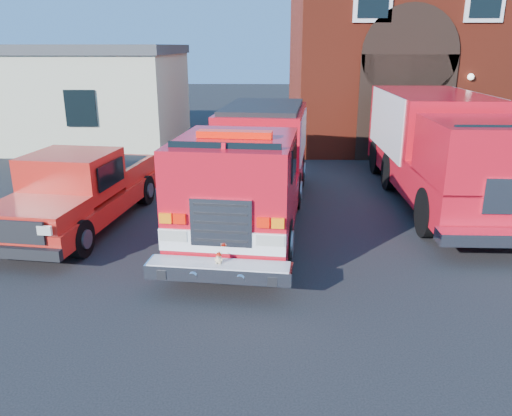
{
  "coord_description": "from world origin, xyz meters",
  "views": [
    {
      "loc": [
        0.19,
        -10.41,
        4.3
      ],
      "look_at": [
        0.0,
        -1.2,
        1.3
      ],
      "focal_mm": 35.0,
      "sensor_mm": 36.0,
      "label": 1
    }
  ],
  "objects_px": {
    "pickup_truck": "(80,191)",
    "secondary_truck": "(443,145)",
    "side_building": "(68,93)",
    "fire_engine": "(253,165)",
    "fire_station": "(457,47)"
  },
  "relations": [
    {
      "from": "fire_engine",
      "to": "pickup_truck",
      "type": "distance_m",
      "value": 4.34
    },
    {
      "from": "fire_engine",
      "to": "secondary_truck",
      "type": "bearing_deg",
      "value": 18.41
    },
    {
      "from": "side_building",
      "to": "pickup_truck",
      "type": "relative_size",
      "value": 1.69
    },
    {
      "from": "side_building",
      "to": "fire_engine",
      "type": "height_order",
      "value": "side_building"
    },
    {
      "from": "fire_station",
      "to": "secondary_truck",
      "type": "distance_m",
      "value": 11.2
    },
    {
      "from": "pickup_truck",
      "to": "secondary_truck",
      "type": "relative_size",
      "value": 0.66
    },
    {
      "from": "fire_station",
      "to": "pickup_truck",
      "type": "distance_m",
      "value": 18.73
    },
    {
      "from": "fire_station",
      "to": "fire_engine",
      "type": "bearing_deg",
      "value": -127.22
    },
    {
      "from": "side_building",
      "to": "fire_station",
      "type": "bearing_deg",
      "value": 3.14
    },
    {
      "from": "fire_station",
      "to": "pickup_truck",
      "type": "relative_size",
      "value": 2.52
    },
    {
      "from": "fire_station",
      "to": "side_building",
      "type": "relative_size",
      "value": 1.49
    },
    {
      "from": "fire_engine",
      "to": "pickup_truck",
      "type": "height_order",
      "value": "fire_engine"
    },
    {
      "from": "pickup_truck",
      "to": "secondary_truck",
      "type": "distance_m",
      "value": 9.96
    },
    {
      "from": "pickup_truck",
      "to": "secondary_truck",
      "type": "height_order",
      "value": "secondary_truck"
    },
    {
      "from": "fire_station",
      "to": "pickup_truck",
      "type": "bearing_deg",
      "value": -136.58
    }
  ]
}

